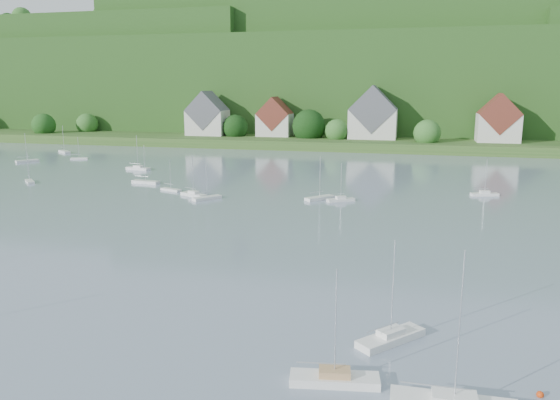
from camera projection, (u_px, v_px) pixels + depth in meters
name	position (u px, v px, depth m)	size (l,w,h in m)	color
far_shore_strip	(361.00, 139.00, 199.75)	(600.00, 60.00, 3.00)	#2D531F
forested_ridge	(378.00, 82.00, 260.38)	(620.00, 181.22, 69.89)	#1D3F14
village_building_0	(207.00, 117.00, 198.88)	(14.00, 10.40, 16.00)	beige
village_building_1	(275.00, 120.00, 194.98)	(12.00, 9.36, 14.00)	beige
village_building_2	(373.00, 117.00, 185.37)	(16.00, 11.44, 18.00)	beige
village_building_3	(498.00, 122.00, 174.11)	(13.00, 10.40, 15.50)	beige
near_sailboat_2	(334.00, 378.00, 38.06)	(6.47, 2.73, 8.47)	white
near_sailboat_3	(391.00, 337.00, 44.32)	(5.55, 5.96, 8.60)	white
mooring_buoy_2	(540.00, 396.00, 36.57)	(0.50, 0.50, 0.50)	red
far_sailboat_cluster	(348.00, 180.00, 118.69)	(200.37, 67.84, 8.71)	white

